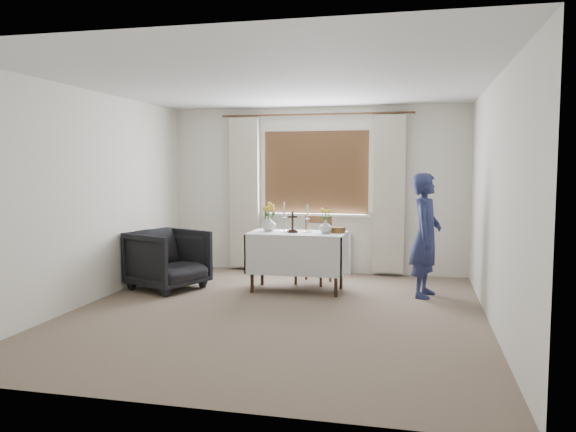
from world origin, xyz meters
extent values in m
plane|color=#7F6957|center=(0.00, 0.00, 0.00)|extent=(5.00, 5.00, 0.00)
cube|color=silver|center=(0.00, 1.14, 0.38)|extent=(1.24, 0.64, 0.76)
imported|color=black|center=(-1.67, 0.85, 0.39)|extent=(1.12, 1.11, 0.78)
imported|color=navy|center=(1.61, 1.18, 0.77)|extent=(0.47, 0.62, 1.53)
cube|color=silver|center=(0.00, 2.42, 0.30)|extent=(1.10, 0.10, 0.60)
imported|color=silver|center=(-0.40, 1.21, 0.86)|extent=(0.24, 0.24, 0.20)
imported|color=silver|center=(0.37, 1.14, 0.85)|extent=(0.22, 0.22, 0.17)
cylinder|color=brown|center=(0.51, 1.23, 0.80)|extent=(0.25, 0.25, 0.07)
camera|label=1|loc=(1.49, -5.89, 1.61)|focal=35.00mm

